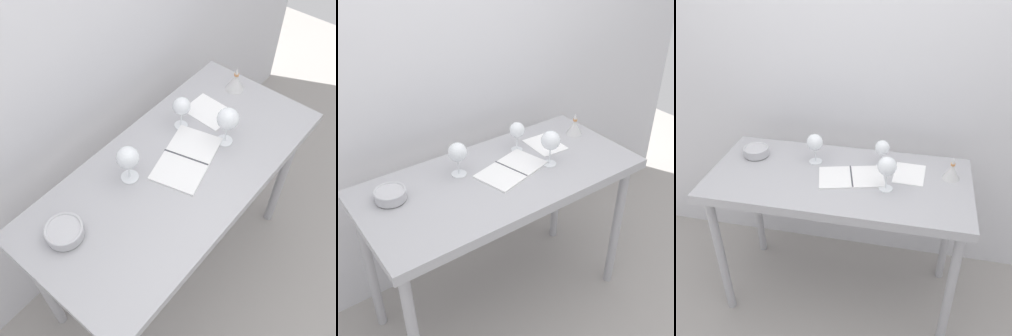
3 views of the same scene
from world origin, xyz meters
TOP-DOWN VIEW (x-y plane):
  - ground_plane at (0.00, 0.00)m, footprint 6.00×6.00m
  - back_wall at (0.00, 0.49)m, footprint 3.80×0.04m
  - steel_counter at (0.00, -0.01)m, footprint 1.40×0.65m
  - wine_glass_near_right at (0.26, -0.07)m, footprint 0.10×0.10m
  - wine_glass_far_right at (0.21, 0.14)m, footprint 0.08×0.08m
  - wine_glass_far_left at (-0.16, 0.12)m, footprint 0.09×0.09m
  - open_notebook at (0.07, -0.00)m, footprint 0.38×0.29m
  - tasting_sheet_upper at (0.37, 0.10)m, footprint 0.17×0.22m
  - tasting_bowl at (-0.52, 0.11)m, footprint 0.15×0.15m
  - decanter_funnel at (0.59, 0.10)m, footprint 0.09×0.09m

SIDE VIEW (x-z plane):
  - ground_plane at x=0.00m, z-range 0.00..0.00m
  - steel_counter at x=0.00m, z-range 0.34..1.24m
  - tasting_sheet_upper at x=0.37m, z-range 0.90..0.90m
  - open_notebook at x=0.07m, z-range 0.90..0.91m
  - tasting_bowl at x=-0.52m, z-range 0.90..0.96m
  - decanter_funnel at x=0.59m, z-range 0.88..1.01m
  - wine_glass_far_right at x=0.21m, z-range 0.93..1.10m
  - wine_glass_far_left at x=-0.16m, z-range 0.93..1.11m
  - wine_glass_near_right at x=0.26m, z-range 0.94..1.12m
  - back_wall at x=0.00m, z-range 0.00..2.60m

